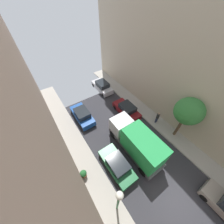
{
  "coord_description": "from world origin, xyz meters",
  "views": [
    {
      "loc": [
        -5.66,
        1.37,
        13.19
      ],
      "look_at": [
        0.92,
        11.03,
        0.5
      ],
      "focal_mm": 20.4,
      "sensor_mm": 36.0,
      "label": 1
    }
  ],
  "objects_px": {
    "parked_car_left_3": "(82,115)",
    "parked_car_right_3": "(102,86)",
    "pedestrian": "(158,117)",
    "potted_plant_0": "(83,174)",
    "parked_car_left_2": "(117,165)",
    "lamp_post": "(119,201)",
    "parked_car_right_2": "(127,110)",
    "delivery_truck": "(137,142)",
    "street_tree_1": "(189,111)"
  },
  "relations": [
    {
      "from": "parked_car_left_3",
      "to": "parked_car_right_3",
      "type": "relative_size",
      "value": 1.0
    },
    {
      "from": "pedestrian",
      "to": "potted_plant_0",
      "type": "bearing_deg",
      "value": -176.14
    },
    {
      "from": "parked_car_left_2",
      "to": "pedestrian",
      "type": "bearing_deg",
      "value": 13.57
    },
    {
      "from": "parked_car_left_2",
      "to": "lamp_post",
      "type": "bearing_deg",
      "value": -125.84
    },
    {
      "from": "parked_car_right_2",
      "to": "lamp_post",
      "type": "distance_m",
      "value": 11.15
    },
    {
      "from": "pedestrian",
      "to": "lamp_post",
      "type": "relative_size",
      "value": 0.32
    },
    {
      "from": "parked_car_left_3",
      "to": "parked_car_right_2",
      "type": "relative_size",
      "value": 1.0
    },
    {
      "from": "parked_car_left_2",
      "to": "lamp_post",
      "type": "height_order",
      "value": "lamp_post"
    },
    {
      "from": "parked_car_right_2",
      "to": "pedestrian",
      "type": "xyz_separation_m",
      "value": [
        2.14,
        -3.43,
        0.35
      ]
    },
    {
      "from": "delivery_truck",
      "to": "potted_plant_0",
      "type": "bearing_deg",
      "value": 173.08
    },
    {
      "from": "parked_car_right_2",
      "to": "potted_plant_0",
      "type": "bearing_deg",
      "value": -153.83
    },
    {
      "from": "parked_car_left_3",
      "to": "pedestrian",
      "type": "height_order",
      "value": "pedestrian"
    },
    {
      "from": "parked_car_left_2",
      "to": "parked_car_left_3",
      "type": "height_order",
      "value": "same"
    },
    {
      "from": "pedestrian",
      "to": "potted_plant_0",
      "type": "height_order",
      "value": "pedestrian"
    },
    {
      "from": "parked_car_left_2",
      "to": "parked_car_right_2",
      "type": "relative_size",
      "value": 1.0
    },
    {
      "from": "parked_car_left_2",
      "to": "street_tree_1",
      "type": "relative_size",
      "value": 0.78
    },
    {
      "from": "parked_car_left_2",
      "to": "parked_car_right_3",
      "type": "relative_size",
      "value": 1.0
    },
    {
      "from": "parked_car_right_2",
      "to": "parked_car_right_3",
      "type": "relative_size",
      "value": 1.0
    },
    {
      "from": "parked_car_left_3",
      "to": "street_tree_1",
      "type": "height_order",
      "value": "street_tree_1"
    },
    {
      "from": "parked_car_right_2",
      "to": "delivery_truck",
      "type": "bearing_deg",
      "value": -119.16
    },
    {
      "from": "lamp_post",
      "to": "parked_car_right_3",
      "type": "bearing_deg",
      "value": 62.91
    },
    {
      "from": "parked_car_right_3",
      "to": "lamp_post",
      "type": "distance_m",
      "value": 16.31
    },
    {
      "from": "street_tree_1",
      "to": "potted_plant_0",
      "type": "distance_m",
      "value": 11.65
    },
    {
      "from": "parked_car_right_3",
      "to": "potted_plant_0",
      "type": "relative_size",
      "value": 4.33
    },
    {
      "from": "parked_car_left_3",
      "to": "delivery_truck",
      "type": "relative_size",
      "value": 0.64
    },
    {
      "from": "parked_car_left_2",
      "to": "parked_car_right_3",
      "type": "xyz_separation_m",
      "value": [
        5.4,
        11.64,
        0.0
      ]
    },
    {
      "from": "parked_car_right_2",
      "to": "street_tree_1",
      "type": "distance_m",
      "value": 7.34
    },
    {
      "from": "parked_car_right_3",
      "to": "street_tree_1",
      "type": "relative_size",
      "value": 0.78
    },
    {
      "from": "parked_car_left_2",
      "to": "lamp_post",
      "type": "relative_size",
      "value": 0.78
    },
    {
      "from": "parked_car_right_2",
      "to": "street_tree_1",
      "type": "height_order",
      "value": "street_tree_1"
    },
    {
      "from": "delivery_truck",
      "to": "pedestrian",
      "type": "distance_m",
      "value": 5.1
    },
    {
      "from": "street_tree_1",
      "to": "parked_car_left_3",
      "type": "bearing_deg",
      "value": 133.11
    },
    {
      "from": "parked_car_right_3",
      "to": "pedestrian",
      "type": "bearing_deg",
      "value": -77.68
    },
    {
      "from": "parked_car_right_3",
      "to": "pedestrian",
      "type": "relative_size",
      "value": 2.44
    },
    {
      "from": "parked_car_left_3",
      "to": "street_tree_1",
      "type": "xyz_separation_m",
      "value": [
        7.94,
        -8.48,
        3.42
      ]
    },
    {
      "from": "potted_plant_0",
      "to": "lamp_post",
      "type": "height_order",
      "value": "lamp_post"
    },
    {
      "from": "potted_plant_0",
      "to": "lamp_post",
      "type": "xyz_separation_m",
      "value": [
        1.13,
        -3.74,
        3.03
      ]
    },
    {
      "from": "parked_car_right_2",
      "to": "street_tree_1",
      "type": "bearing_deg",
      "value": -66.97
    },
    {
      "from": "parked_car_left_3",
      "to": "parked_car_right_2",
      "type": "height_order",
      "value": "same"
    },
    {
      "from": "parked_car_right_3",
      "to": "delivery_truck",
      "type": "distance_m",
      "value": 11.6
    },
    {
      "from": "delivery_truck",
      "to": "potted_plant_0",
      "type": "distance_m",
      "value": 5.88
    },
    {
      "from": "delivery_truck",
      "to": "street_tree_1",
      "type": "distance_m",
      "value": 5.86
    },
    {
      "from": "lamp_post",
      "to": "parked_car_right_2",
      "type": "bearing_deg",
      "value": 47.19
    },
    {
      "from": "parked_car_left_2",
      "to": "pedestrian",
      "type": "relative_size",
      "value": 2.44
    },
    {
      "from": "parked_car_left_3",
      "to": "parked_car_right_2",
      "type": "bearing_deg",
      "value": -24.89
    },
    {
      "from": "lamp_post",
      "to": "street_tree_1",
      "type": "bearing_deg",
      "value": 10.96
    },
    {
      "from": "pedestrian",
      "to": "delivery_truck",
      "type": "bearing_deg",
      "value": -163.78
    },
    {
      "from": "delivery_truck",
      "to": "street_tree_1",
      "type": "relative_size",
      "value": 1.22
    },
    {
      "from": "parked_car_right_3",
      "to": "street_tree_1",
      "type": "bearing_deg",
      "value": -78.39
    },
    {
      "from": "parked_car_right_2",
      "to": "delivery_truck",
      "type": "xyz_separation_m",
      "value": [
        -2.7,
        -4.84,
        1.07
      ]
    }
  ]
}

